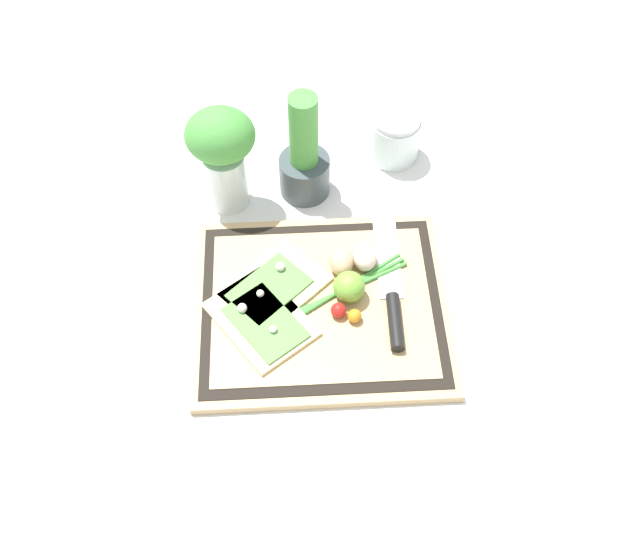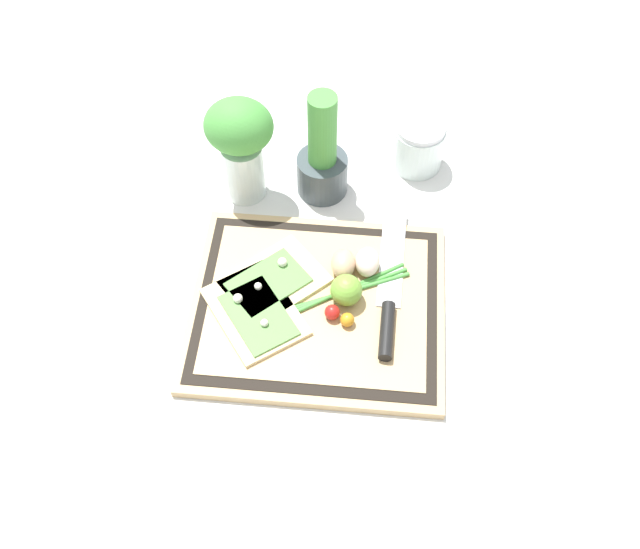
{
  "view_description": "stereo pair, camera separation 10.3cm",
  "coord_description": "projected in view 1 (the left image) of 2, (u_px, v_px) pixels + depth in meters",
  "views": [
    {
      "loc": [
        -0.04,
        -0.67,
        1.04
      ],
      "look_at": [
        0.0,
        0.04,
        0.04
      ],
      "focal_mm": 42.0,
      "sensor_mm": 36.0,
      "label": 1
    },
    {
      "loc": [
        0.07,
        -0.67,
        1.04
      ],
      "look_at": [
        0.0,
        0.04,
        0.04
      ],
      "focal_mm": 42.0,
      "sensor_mm": 36.0,
      "label": 2
    }
  ],
  "objects": [
    {
      "name": "egg_pink",
      "position": [
        365.0,
        257.0,
        1.25
      ],
      "size": [
        0.04,
        0.05,
        0.04
      ],
      "primitive_type": "ellipsoid",
      "color": "beige",
      "rests_on": "cutting_board"
    },
    {
      "name": "scallion_bunch",
      "position": [
        332.0,
        296.0,
        1.22
      ],
      "size": [
        0.26,
        0.16,
        0.01
      ],
      "color": "#47933D",
      "rests_on": "cutting_board"
    },
    {
      "name": "cherry_tomato_red",
      "position": [
        338.0,
        310.0,
        1.2
      ],
      "size": [
        0.03,
        0.03,
        0.03
      ],
      "primitive_type": "sphere",
      "color": "red",
      "rests_on": "cutting_board"
    },
    {
      "name": "ground_plane",
      "position": [
        321.0,
        309.0,
        1.24
      ],
      "size": [
        6.0,
        6.0,
        0.0
      ],
      "primitive_type": "plane",
      "color": "silver"
    },
    {
      "name": "pizza_slice_far",
      "position": [
        273.0,
        286.0,
        1.23
      ],
      "size": [
        0.2,
        0.2,
        0.02
      ],
      "color": "beige",
      "rests_on": "cutting_board"
    },
    {
      "name": "knife",
      "position": [
        392.0,
        295.0,
        1.22
      ],
      "size": [
        0.04,
        0.31,
        0.02
      ],
      "color": "silver",
      "rests_on": "cutting_board"
    },
    {
      "name": "sauce_jar",
      "position": [
        394.0,
        138.0,
        1.41
      ],
      "size": [
        0.1,
        0.1,
        0.1
      ],
      "color": "silver",
      "rests_on": "ground_plane"
    },
    {
      "name": "egg_brown",
      "position": [
        341.0,
        261.0,
        1.24
      ],
      "size": [
        0.04,
        0.05,
        0.04
      ],
      "primitive_type": "ellipsoid",
      "color": "tan",
      "rests_on": "cutting_board"
    },
    {
      "name": "cutting_board",
      "position": [
        321.0,
        306.0,
        1.23
      ],
      "size": [
        0.41,
        0.36,
        0.02
      ],
      "color": "tan",
      "rests_on": "ground_plane"
    },
    {
      "name": "cherry_tomato_yellow",
      "position": [
        355.0,
        316.0,
        1.19
      ],
      "size": [
        0.02,
        0.02,
        0.02
      ],
      "primitive_type": "sphere",
      "color": "orange",
      "rests_on": "cutting_board"
    },
    {
      "name": "lime",
      "position": [
        349.0,
        287.0,
        1.21
      ],
      "size": [
        0.05,
        0.05,
        0.05
      ],
      "primitive_type": "sphere",
      "color": "#70A838",
      "rests_on": "cutting_board"
    },
    {
      "name": "pizza_slice_near",
      "position": [
        262.0,
        320.0,
        1.19
      ],
      "size": [
        0.19,
        0.2,
        0.02
      ],
      "color": "beige",
      "rests_on": "cutting_board"
    },
    {
      "name": "herb_pot",
      "position": [
        304.0,
        160.0,
        1.33
      ],
      "size": [
        0.09,
        0.09,
        0.22
      ],
      "color": "#3D474C",
      "rests_on": "ground_plane"
    },
    {
      "name": "herb_glass",
      "position": [
        222.0,
        151.0,
        1.27
      ],
      "size": [
        0.12,
        0.1,
        0.21
      ],
      "color": "silver",
      "rests_on": "ground_plane"
    }
  ]
}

